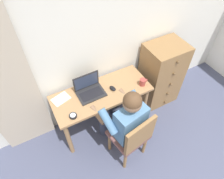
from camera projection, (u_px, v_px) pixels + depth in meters
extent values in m
cube|color=silver|center=(108.00, 38.00, 2.42)|extent=(4.80, 0.05, 2.50)
cube|color=#BCAD99|center=(2.00, 83.00, 2.06)|extent=(0.63, 0.03, 2.30)
cube|color=#9E754C|center=(101.00, 93.00, 2.55)|extent=(1.27, 0.53, 0.03)
cylinder|color=#9E754C|center=(69.00, 139.00, 2.52)|extent=(0.06, 0.06, 0.69)
cylinder|color=#9E754C|center=(144.00, 105.00, 2.88)|extent=(0.06, 0.06, 0.69)
cylinder|color=#9E754C|center=(59.00, 115.00, 2.76)|extent=(0.06, 0.06, 0.69)
cylinder|color=#9E754C|center=(130.00, 86.00, 3.12)|extent=(0.06, 0.06, 0.69)
cube|color=olive|center=(161.00, 74.00, 3.04)|extent=(0.56, 0.44, 1.05)
sphere|color=brown|center=(165.00, 102.00, 3.21)|extent=(0.04, 0.04, 0.04)
sphere|color=brown|center=(168.00, 94.00, 3.05)|extent=(0.04, 0.04, 0.04)
sphere|color=brown|center=(171.00, 84.00, 2.90)|extent=(0.04, 0.04, 0.04)
sphere|color=brown|center=(174.00, 74.00, 2.74)|extent=(0.04, 0.04, 0.04)
sphere|color=brown|center=(178.00, 62.00, 2.58)|extent=(0.04, 0.04, 0.04)
cube|color=brown|center=(128.00, 135.00, 2.46)|extent=(0.48, 0.46, 0.05)
cube|color=olive|center=(140.00, 136.00, 2.19)|extent=(0.42, 0.11, 0.42)
cylinder|color=olive|center=(129.00, 128.00, 2.78)|extent=(0.04, 0.04, 0.41)
cylinder|color=olive|center=(110.00, 142.00, 2.65)|extent=(0.04, 0.04, 0.41)
cylinder|color=olive|center=(145.00, 145.00, 2.62)|extent=(0.04, 0.04, 0.41)
cylinder|color=olive|center=(125.00, 160.00, 2.48)|extent=(0.04, 0.04, 0.41)
cylinder|color=#33384C|center=(123.00, 117.00, 2.58)|extent=(0.20, 0.42, 0.14)
cylinder|color=#33384C|center=(112.00, 124.00, 2.51)|extent=(0.20, 0.42, 0.14)
cylinder|color=#33384C|center=(113.00, 117.00, 2.86)|extent=(0.11, 0.11, 0.48)
cylinder|color=#33384C|center=(103.00, 124.00, 2.79)|extent=(0.11, 0.11, 0.48)
cube|color=teal|center=(130.00, 123.00, 2.25)|extent=(0.39, 0.26, 0.46)
cylinder|color=teal|center=(138.00, 102.00, 2.35)|extent=(0.14, 0.31, 0.25)
cylinder|color=teal|center=(108.00, 121.00, 2.17)|extent=(0.14, 0.31, 0.25)
cylinder|color=#846047|center=(126.00, 97.00, 2.53)|extent=(0.11, 0.28, 0.11)
cylinder|color=#846047|center=(98.00, 115.00, 2.35)|extent=(0.11, 0.28, 0.11)
sphere|color=#846047|center=(132.00, 103.00, 1.99)|extent=(0.20, 0.20, 0.20)
sphere|color=#513823|center=(133.00, 101.00, 1.97)|extent=(0.20, 0.20, 0.20)
cube|color=#232326|center=(91.00, 94.00, 2.50)|extent=(0.35, 0.25, 0.02)
cube|color=black|center=(92.00, 94.00, 2.49)|extent=(0.29, 0.16, 0.00)
cube|color=#232326|center=(86.00, 81.00, 2.49)|extent=(0.34, 0.02, 0.22)
cube|color=#2D3851|center=(86.00, 81.00, 2.48)|extent=(0.31, 0.01, 0.18)
ellipsoid|color=black|center=(113.00, 88.00, 2.56)|extent=(0.08, 0.11, 0.03)
cylinder|color=black|center=(73.00, 116.00, 2.28)|extent=(0.09, 0.09, 0.03)
cylinder|color=silver|center=(73.00, 115.00, 2.27)|extent=(0.06, 0.06, 0.00)
cube|color=silver|center=(61.00, 99.00, 2.45)|extent=(0.24, 0.20, 0.01)
cylinder|color=#9E3D38|center=(142.00, 82.00, 2.59)|extent=(0.08, 0.08, 0.09)
torus|color=#9E3D38|center=(146.00, 81.00, 2.60)|extent=(0.06, 0.01, 0.06)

